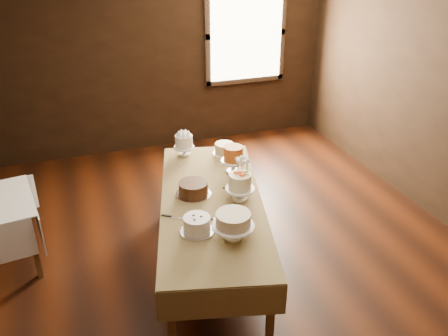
% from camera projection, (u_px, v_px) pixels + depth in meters
% --- Properties ---
extents(floor, '(5.00, 6.00, 0.01)m').
position_uv_depth(floor, '(231.00, 260.00, 4.69)').
color(floor, black).
rests_on(floor, ground).
extents(wall_back, '(5.00, 0.02, 2.80)m').
position_uv_depth(wall_back, '(159.00, 54.00, 6.57)').
color(wall_back, black).
rests_on(wall_back, ground).
extents(window, '(1.10, 0.05, 1.30)m').
position_uv_depth(window, '(246.00, 34.00, 6.81)').
color(window, '#FFEABF').
rests_on(window, wall_back).
extents(display_table, '(1.49, 2.53, 0.74)m').
position_uv_depth(display_table, '(212.00, 205.00, 4.34)').
color(display_table, '#4F351E').
rests_on(display_table, ground).
extents(cake_meringue, '(0.23, 0.23, 0.24)m').
position_uv_depth(cake_meringue, '(184.00, 146.00, 5.13)').
color(cake_meringue, white).
rests_on(cake_meringue, display_table).
extents(cake_speckled, '(0.28, 0.28, 0.13)m').
position_uv_depth(cake_speckled, '(224.00, 149.00, 5.18)').
color(cake_speckled, white).
rests_on(cake_speckled, display_table).
extents(cake_caramel, '(0.26, 0.26, 0.30)m').
position_uv_depth(cake_caramel, '(233.00, 161.00, 4.76)').
color(cake_caramel, white).
rests_on(cake_caramel, display_table).
extents(cake_chocolate, '(0.37, 0.37, 0.13)m').
position_uv_depth(cake_chocolate, '(193.00, 189.00, 4.38)').
color(cake_chocolate, silver).
rests_on(cake_chocolate, display_table).
extents(cake_flowers, '(0.27, 0.27, 0.28)m').
position_uv_depth(cake_flowers, '(240.00, 188.00, 4.27)').
color(cake_flowers, white).
rests_on(cake_flowers, display_table).
extents(cake_swirl, '(0.31, 0.31, 0.14)m').
position_uv_depth(cake_swirl, '(197.00, 225.00, 3.83)').
color(cake_swirl, silver).
rests_on(cake_swirl, display_table).
extents(cake_cream, '(0.35, 0.35, 0.24)m').
position_uv_depth(cake_cream, '(233.00, 227.00, 3.74)').
color(cake_cream, white).
rests_on(cake_cream, display_table).
extents(cake_server_a, '(0.24, 0.07, 0.01)m').
position_uv_depth(cake_server_a, '(222.00, 218.00, 4.04)').
color(cake_server_a, silver).
rests_on(cake_server_a, display_table).
extents(cake_server_b, '(0.17, 0.20, 0.01)m').
position_uv_depth(cake_server_b, '(247.00, 224.00, 3.96)').
color(cake_server_b, silver).
rests_on(cake_server_b, display_table).
extents(cake_server_c, '(0.03, 0.24, 0.01)m').
position_uv_depth(cake_server_c, '(202.00, 184.00, 4.58)').
color(cake_server_c, silver).
rests_on(cake_server_c, display_table).
extents(cake_server_d, '(0.24, 0.08, 0.01)m').
position_uv_depth(cake_server_d, '(237.00, 184.00, 4.58)').
color(cake_server_d, silver).
rests_on(cake_server_d, display_table).
extents(cake_server_e, '(0.21, 0.16, 0.01)m').
position_uv_depth(cake_server_e, '(179.00, 218.00, 4.04)').
color(cake_server_e, silver).
rests_on(cake_server_e, display_table).
extents(flower_vase, '(0.19, 0.19, 0.14)m').
position_uv_depth(flower_vase, '(242.00, 184.00, 4.45)').
color(flower_vase, '#2D2823').
rests_on(flower_vase, display_table).
extents(flower_bouquet, '(0.14, 0.14, 0.20)m').
position_uv_depth(flower_bouquet, '(242.00, 166.00, 4.36)').
color(flower_bouquet, white).
rests_on(flower_bouquet, flower_vase).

